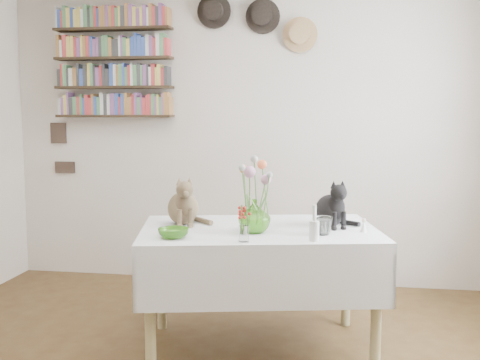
% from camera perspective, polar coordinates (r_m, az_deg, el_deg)
% --- Properties ---
extents(room, '(4.08, 4.58, 2.58)m').
position_cam_1_polar(room, '(2.82, -6.48, 2.45)').
color(room, brown).
rests_on(room, ground).
extents(dining_table, '(1.56, 1.17, 0.75)m').
position_cam_1_polar(dining_table, '(3.66, 1.81, -7.41)').
color(dining_table, white).
rests_on(dining_table, room).
extents(tabby_cat, '(0.28, 0.32, 0.31)m').
position_cam_1_polar(tabby_cat, '(3.73, -5.43, -1.84)').
color(tabby_cat, olive).
rests_on(tabby_cat, dining_table).
extents(black_cat, '(0.29, 0.31, 0.30)m').
position_cam_1_polar(black_cat, '(3.69, 8.52, -2.09)').
color(black_cat, black).
rests_on(black_cat, dining_table).
extents(flower_vase, '(0.22, 0.22, 0.19)m').
position_cam_1_polar(flower_vase, '(3.46, 1.38, -3.43)').
color(flower_vase, '#88D54F').
rests_on(flower_vase, dining_table).
extents(green_bowl, '(0.19, 0.19, 0.05)m').
position_cam_1_polar(green_bowl, '(3.36, -6.32, -5.03)').
color(green_bowl, '#88D54F').
rests_on(green_bowl, dining_table).
extents(drinking_glass, '(0.13, 0.13, 0.11)m').
position_cam_1_polar(drinking_glass, '(3.44, 7.87, -4.31)').
color(drinking_glass, white).
rests_on(drinking_glass, dining_table).
extents(candlestick, '(0.05, 0.05, 0.20)m').
position_cam_1_polar(candlestick, '(3.27, 7.05, -4.64)').
color(candlestick, white).
rests_on(candlestick, dining_table).
extents(berry_jar, '(0.06, 0.06, 0.22)m').
position_cam_1_polar(berry_jar, '(3.23, 0.36, -4.16)').
color(berry_jar, white).
rests_on(berry_jar, dining_table).
extents(porcelain_figurine, '(0.04, 0.04, 0.08)m').
position_cam_1_polar(porcelain_figurine, '(3.56, 11.66, -4.30)').
color(porcelain_figurine, white).
rests_on(porcelain_figurine, dining_table).
extents(flower_bouquet, '(0.17, 0.13, 0.39)m').
position_cam_1_polar(flower_bouquet, '(3.44, 1.43, 0.58)').
color(flower_bouquet, '#4C7233').
rests_on(flower_bouquet, flower_vase).
extents(bookshelf_unit, '(1.00, 0.16, 0.91)m').
position_cam_1_polar(bookshelf_unit, '(5.23, -11.89, 10.81)').
color(bookshelf_unit, black).
rests_on(bookshelf_unit, room).
extents(wall_hats, '(0.98, 0.09, 0.48)m').
position_cam_1_polar(wall_hats, '(4.99, 1.75, 14.89)').
color(wall_hats, black).
rests_on(wall_hats, room).
extents(wall_art_plaques, '(0.21, 0.02, 0.44)m').
position_cam_1_polar(wall_art_plaques, '(5.50, -16.60, 2.99)').
color(wall_art_plaques, '#38281E').
rests_on(wall_art_plaques, room).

